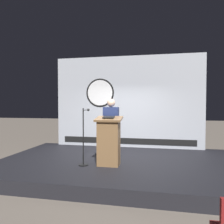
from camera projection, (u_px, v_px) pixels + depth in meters
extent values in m
plane|color=#6B6056|center=(118.00, 171.00, 5.85)|extent=(40.00, 40.00, 0.00)
cube|color=black|center=(118.00, 165.00, 5.85)|extent=(6.40, 4.00, 0.30)
cube|color=#B2B7C1|center=(127.00, 102.00, 7.60)|extent=(5.17, 0.10, 3.18)
cylinder|color=black|center=(100.00, 93.00, 7.73)|extent=(1.01, 0.02, 1.01)
cylinder|color=white|center=(100.00, 93.00, 7.72)|extent=(0.90, 0.02, 0.90)
cube|color=black|center=(127.00, 141.00, 7.59)|extent=(4.65, 0.02, 0.20)
cube|color=olive|center=(109.00, 143.00, 5.33)|extent=(0.52, 0.40, 1.11)
cube|color=olive|center=(109.00, 119.00, 5.31)|extent=(0.64, 0.50, 0.13)
cube|color=black|center=(109.00, 117.00, 5.29)|extent=(0.28, 0.20, 0.05)
cylinder|color=black|center=(111.00, 145.00, 5.82)|extent=(0.26, 0.26, 0.83)
cube|color=navy|center=(111.00, 118.00, 5.79)|extent=(0.40, 0.24, 0.59)
sphere|color=beige|center=(111.00, 103.00, 5.78)|extent=(0.22, 0.22, 0.22)
cylinder|color=black|center=(83.00, 165.00, 5.33)|extent=(0.24, 0.24, 0.02)
cylinder|color=black|center=(83.00, 137.00, 5.30)|extent=(0.03, 0.03, 1.41)
cylinder|color=black|center=(86.00, 110.00, 5.48)|extent=(0.02, 0.41, 0.02)
sphere|color=#262626|center=(88.00, 110.00, 5.68)|extent=(0.07, 0.07, 0.07)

